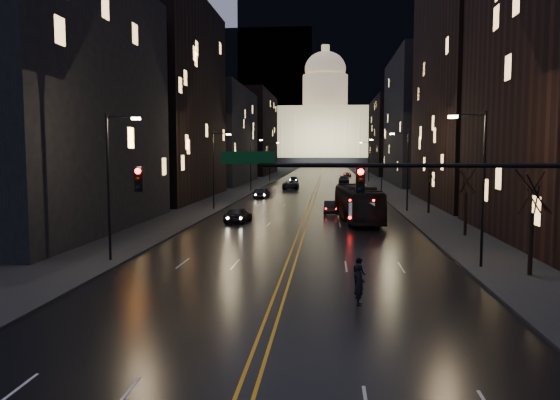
% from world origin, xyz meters
% --- Properties ---
extents(ground, '(900.00, 900.00, 0.00)m').
position_xyz_m(ground, '(0.00, 0.00, 0.00)').
color(ground, black).
rests_on(ground, ground).
extents(road, '(20.00, 320.00, 0.02)m').
position_xyz_m(road, '(0.00, 130.00, 0.01)').
color(road, black).
rests_on(road, ground).
extents(sidewalk_left, '(8.00, 320.00, 0.16)m').
position_xyz_m(sidewalk_left, '(-14.00, 130.00, 0.08)').
color(sidewalk_left, black).
rests_on(sidewalk_left, ground).
extents(sidewalk_right, '(8.00, 320.00, 0.16)m').
position_xyz_m(sidewalk_right, '(14.00, 130.00, 0.08)').
color(sidewalk_right, black).
rests_on(sidewalk_right, ground).
extents(center_line, '(0.62, 320.00, 0.01)m').
position_xyz_m(center_line, '(0.00, 130.00, 0.03)').
color(center_line, orange).
rests_on(center_line, road).
extents(building_left_near, '(12.00, 28.00, 22.00)m').
position_xyz_m(building_left_near, '(-21.00, 22.00, 11.00)').
color(building_left_near, black).
rests_on(building_left_near, ground).
extents(building_left_mid, '(12.00, 30.00, 28.00)m').
position_xyz_m(building_left_mid, '(-21.00, 54.00, 14.00)').
color(building_left_mid, black).
rests_on(building_left_mid, ground).
extents(building_left_far, '(12.00, 34.00, 20.00)m').
position_xyz_m(building_left_far, '(-21.00, 92.00, 10.00)').
color(building_left_far, black).
rests_on(building_left_far, ground).
extents(building_left_dist, '(12.00, 40.00, 24.00)m').
position_xyz_m(building_left_dist, '(-21.00, 140.00, 12.00)').
color(building_left_dist, black).
rests_on(building_left_dist, ground).
extents(building_right_tall, '(12.00, 30.00, 38.00)m').
position_xyz_m(building_right_tall, '(21.00, 50.00, 19.00)').
color(building_right_tall, black).
rests_on(building_right_tall, ground).
extents(building_right_mid, '(12.00, 34.00, 26.00)m').
position_xyz_m(building_right_mid, '(21.00, 92.00, 13.00)').
color(building_right_mid, black).
rests_on(building_right_mid, ground).
extents(building_right_dist, '(12.00, 40.00, 22.00)m').
position_xyz_m(building_right_dist, '(21.00, 140.00, 11.00)').
color(building_right_dist, black).
rests_on(building_right_dist, ground).
extents(mountain_ridge, '(520.00, 60.00, 130.00)m').
position_xyz_m(mountain_ridge, '(40.00, 380.00, 65.00)').
color(mountain_ridge, black).
rests_on(mountain_ridge, ground).
extents(capitol, '(90.00, 50.00, 58.50)m').
position_xyz_m(capitol, '(0.00, 250.00, 17.15)').
color(capitol, black).
rests_on(capitol, ground).
extents(traffic_signal, '(17.29, 0.45, 7.00)m').
position_xyz_m(traffic_signal, '(5.91, -0.00, 5.10)').
color(traffic_signal, black).
rests_on(traffic_signal, ground).
extents(streetlamp_right_near, '(2.13, 0.25, 9.00)m').
position_xyz_m(streetlamp_right_near, '(10.81, 10.00, 5.08)').
color(streetlamp_right_near, black).
rests_on(streetlamp_right_near, ground).
extents(streetlamp_left_near, '(2.13, 0.25, 9.00)m').
position_xyz_m(streetlamp_left_near, '(-10.81, 10.00, 5.08)').
color(streetlamp_left_near, black).
rests_on(streetlamp_left_near, ground).
extents(streetlamp_right_mid, '(2.13, 0.25, 9.00)m').
position_xyz_m(streetlamp_right_mid, '(10.81, 40.00, 5.08)').
color(streetlamp_right_mid, black).
rests_on(streetlamp_right_mid, ground).
extents(streetlamp_left_mid, '(2.13, 0.25, 9.00)m').
position_xyz_m(streetlamp_left_mid, '(-10.81, 40.00, 5.08)').
color(streetlamp_left_mid, black).
rests_on(streetlamp_left_mid, ground).
extents(streetlamp_right_far, '(2.13, 0.25, 9.00)m').
position_xyz_m(streetlamp_right_far, '(10.81, 70.00, 5.08)').
color(streetlamp_right_far, black).
rests_on(streetlamp_right_far, ground).
extents(streetlamp_left_far, '(2.13, 0.25, 9.00)m').
position_xyz_m(streetlamp_left_far, '(-10.81, 70.00, 5.08)').
color(streetlamp_left_far, black).
rests_on(streetlamp_left_far, ground).
extents(streetlamp_right_dist, '(2.13, 0.25, 9.00)m').
position_xyz_m(streetlamp_right_dist, '(10.81, 100.00, 5.08)').
color(streetlamp_right_dist, black).
rests_on(streetlamp_right_dist, ground).
extents(streetlamp_left_dist, '(2.13, 0.25, 9.00)m').
position_xyz_m(streetlamp_left_dist, '(-10.81, 100.00, 5.08)').
color(streetlamp_left_dist, black).
rests_on(streetlamp_left_dist, ground).
extents(tree_right_near, '(2.40, 2.40, 6.65)m').
position_xyz_m(tree_right_near, '(13.00, 8.00, 4.53)').
color(tree_right_near, black).
rests_on(tree_right_near, ground).
extents(tree_right_mid, '(2.40, 2.40, 6.65)m').
position_xyz_m(tree_right_mid, '(13.00, 22.00, 4.53)').
color(tree_right_mid, black).
rests_on(tree_right_mid, ground).
extents(tree_right_far, '(2.40, 2.40, 6.65)m').
position_xyz_m(tree_right_far, '(13.00, 38.00, 4.53)').
color(tree_right_far, black).
rests_on(tree_right_far, ground).
extents(bus, '(4.33, 12.87, 3.52)m').
position_xyz_m(bus, '(5.06, 30.94, 1.76)').
color(bus, black).
rests_on(bus, ground).
extents(oncoming_car_a, '(2.39, 4.73, 1.55)m').
position_xyz_m(oncoming_car_a, '(-6.31, 29.00, 0.77)').
color(oncoming_car_a, black).
rests_on(oncoming_car_a, ground).
extents(oncoming_car_b, '(1.99, 4.54, 1.45)m').
position_xyz_m(oncoming_car_b, '(-7.41, 55.99, 0.73)').
color(oncoming_car_b, black).
rests_on(oncoming_car_b, ground).
extents(oncoming_car_c, '(2.77, 5.84, 1.61)m').
position_xyz_m(oncoming_car_c, '(-4.60, 76.36, 0.81)').
color(oncoming_car_c, black).
rests_on(oncoming_car_c, ground).
extents(oncoming_car_d, '(2.30, 4.77, 1.34)m').
position_xyz_m(oncoming_car_d, '(-5.41, 97.23, 0.67)').
color(oncoming_car_d, black).
rests_on(oncoming_car_d, ground).
extents(receding_car_a, '(1.59, 4.25, 1.38)m').
position_xyz_m(receding_car_a, '(2.50, 37.60, 0.69)').
color(receding_car_a, black).
rests_on(receding_car_a, ground).
extents(receding_car_b, '(2.11, 4.88, 1.64)m').
position_xyz_m(receding_car_b, '(8.50, 62.10, 0.82)').
color(receding_car_b, black).
rests_on(receding_car_b, ground).
extents(receding_car_c, '(2.30, 5.54, 1.60)m').
position_xyz_m(receding_car_c, '(5.39, 94.97, 0.80)').
color(receding_car_c, black).
rests_on(receding_car_c, ground).
extents(receding_car_d, '(2.11, 4.48, 1.24)m').
position_xyz_m(receding_car_d, '(7.14, 125.92, 0.62)').
color(receding_car_d, black).
rests_on(receding_car_d, ground).
extents(pedestrian_a, '(0.46, 0.69, 1.86)m').
position_xyz_m(pedestrian_a, '(3.63, 1.92, 0.93)').
color(pedestrian_a, black).
rests_on(pedestrian_a, ground).
extents(pedestrian_b, '(0.69, 0.85, 1.53)m').
position_xyz_m(pedestrian_b, '(3.77, 4.91, 0.77)').
color(pedestrian_b, black).
rests_on(pedestrian_b, ground).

